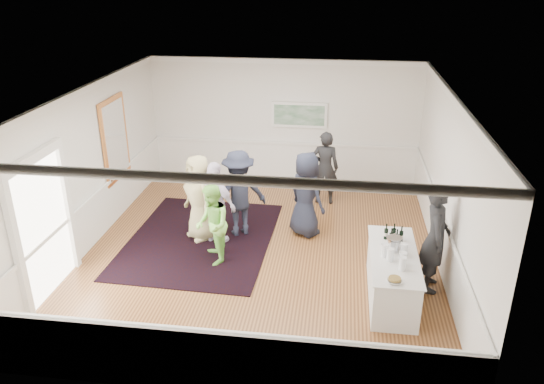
# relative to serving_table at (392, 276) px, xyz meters

# --- Properties ---
(floor) EXTENTS (8.00, 8.00, 0.00)m
(floor) POSITION_rel_serving_table_xyz_m (-2.48, 1.35, -0.43)
(floor) COLOR #925C2F
(floor) RESTS_ON ground
(ceiling) EXTENTS (7.00, 8.00, 0.02)m
(ceiling) POSITION_rel_serving_table_xyz_m (-2.48, 1.35, 2.77)
(ceiling) COLOR white
(ceiling) RESTS_ON wall_back
(wall_left) EXTENTS (0.02, 8.00, 3.20)m
(wall_left) POSITION_rel_serving_table_xyz_m (-5.98, 1.35, 1.17)
(wall_left) COLOR white
(wall_left) RESTS_ON floor
(wall_right) EXTENTS (0.02, 8.00, 3.20)m
(wall_right) POSITION_rel_serving_table_xyz_m (1.02, 1.35, 1.17)
(wall_right) COLOR white
(wall_right) RESTS_ON floor
(wall_back) EXTENTS (7.00, 0.02, 3.20)m
(wall_back) POSITION_rel_serving_table_xyz_m (-2.48, 5.35, 1.17)
(wall_back) COLOR white
(wall_back) RESTS_ON floor
(wall_front) EXTENTS (7.00, 0.02, 3.20)m
(wall_front) POSITION_rel_serving_table_xyz_m (-2.48, -2.65, 1.17)
(wall_front) COLOR white
(wall_front) RESTS_ON floor
(wainscoting) EXTENTS (7.00, 8.00, 1.00)m
(wainscoting) POSITION_rel_serving_table_xyz_m (-2.48, 1.35, 0.07)
(wainscoting) COLOR white
(wainscoting) RESTS_ON floor
(mirror) EXTENTS (0.05, 1.25, 1.85)m
(mirror) POSITION_rel_serving_table_xyz_m (-5.93, 2.65, 1.37)
(mirror) COLOR #DB8440
(mirror) RESTS_ON wall_left
(doorway) EXTENTS (0.10, 1.78, 2.56)m
(doorway) POSITION_rel_serving_table_xyz_m (-5.92, -0.55, 0.99)
(doorway) COLOR white
(doorway) RESTS_ON wall_left
(landscape_painting) EXTENTS (1.44, 0.06, 0.66)m
(landscape_painting) POSITION_rel_serving_table_xyz_m (-2.08, 5.30, 1.35)
(landscape_painting) COLOR white
(landscape_painting) RESTS_ON wall_back
(area_rug) EXTENTS (3.05, 3.93, 0.02)m
(area_rug) POSITION_rel_serving_table_xyz_m (-3.82, 1.62, -0.42)
(area_rug) COLOR black
(area_rug) RESTS_ON floor
(serving_table) EXTENTS (0.80, 2.10, 0.85)m
(serving_table) POSITION_rel_serving_table_xyz_m (0.00, 0.00, 0.00)
(serving_table) COLOR silver
(serving_table) RESTS_ON floor
(bartender) EXTENTS (0.55, 0.77, 1.99)m
(bartender) POSITION_rel_serving_table_xyz_m (0.72, 0.41, 0.57)
(bartender) COLOR black
(bartender) RESTS_ON floor
(guest_tan) EXTENTS (1.04, 1.06, 1.84)m
(guest_tan) POSITION_rel_serving_table_xyz_m (-3.83, 1.71, 0.49)
(guest_tan) COLOR tan
(guest_tan) RESTS_ON floor
(guest_green) EXTENTS (0.84, 0.94, 1.59)m
(guest_green) POSITION_rel_serving_table_xyz_m (-3.33, 0.78, 0.37)
(guest_green) COLOR #86D856
(guest_green) RESTS_ON floor
(guest_lilac) EXTENTS (1.11, 0.90, 1.77)m
(guest_lilac) POSITION_rel_serving_table_xyz_m (-3.44, 1.55, 0.46)
(guest_lilac) COLOR silver
(guest_lilac) RESTS_ON floor
(guest_dark_a) EXTENTS (1.40, 1.18, 1.87)m
(guest_dark_a) POSITION_rel_serving_table_xyz_m (-3.05, 2.00, 0.51)
(guest_dark_a) COLOR #1B1F2E
(guest_dark_a) RESTS_ON floor
(guest_dark_b) EXTENTS (0.67, 0.45, 1.79)m
(guest_dark_b) POSITION_rel_serving_table_xyz_m (-1.33, 3.88, 0.47)
(guest_dark_b) COLOR black
(guest_dark_b) RESTS_ON floor
(guest_navy) EXTENTS (1.06, 1.04, 1.84)m
(guest_navy) POSITION_rel_serving_table_xyz_m (-1.65, 2.19, 0.49)
(guest_navy) COLOR #1B1F2E
(guest_navy) RESTS_ON floor
(wine_bottles) EXTENTS (0.33, 0.29, 0.31)m
(wine_bottles) POSITION_rel_serving_table_xyz_m (0.02, 0.47, 0.58)
(wine_bottles) COLOR black
(wine_bottles) RESTS_ON serving_table
(juice_pitchers) EXTENTS (0.44, 0.57, 0.24)m
(juice_pitchers) POSITION_rel_serving_table_xyz_m (0.02, -0.22, 0.54)
(juice_pitchers) COLOR #75A83C
(juice_pitchers) RESTS_ON serving_table
(ice_bucket) EXTENTS (0.26, 0.26, 0.25)m
(ice_bucket) POSITION_rel_serving_table_xyz_m (-0.00, 0.14, 0.54)
(ice_bucket) COLOR silver
(ice_bucket) RESTS_ON serving_table
(nut_bowl) EXTENTS (0.23, 0.23, 0.08)m
(nut_bowl) POSITION_rel_serving_table_xyz_m (-0.06, -0.87, 0.46)
(nut_bowl) COLOR white
(nut_bowl) RESTS_ON serving_table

